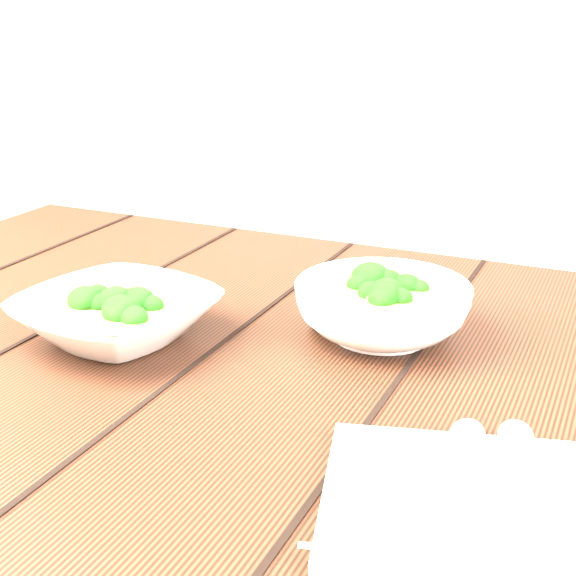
{
  "coord_description": "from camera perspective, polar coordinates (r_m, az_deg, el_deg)",
  "views": [
    {
      "loc": [
        0.37,
        -0.7,
        1.11
      ],
      "look_at": [
        0.03,
        0.06,
        0.8
      ],
      "focal_mm": 50.0,
      "sensor_mm": 36.0,
      "label": 1
    }
  ],
  "objects": [
    {
      "name": "table",
      "position": [
        0.93,
        -3.11,
        -10.73
      ],
      "size": [
        1.2,
        0.8,
        0.75
      ],
      "color": "#34190F",
      "rests_on": "ground"
    },
    {
      "name": "soup_bowl_front",
      "position": [
        0.89,
        -12.1,
        -1.91
      ],
      "size": [
        0.24,
        0.24,
        0.06
      ],
      "color": "silver",
      "rests_on": "table"
    },
    {
      "name": "soup_bowl_back",
      "position": [
        0.88,
        6.7,
        -1.41
      ],
      "size": [
        0.2,
        0.2,
        0.07
      ],
      "color": "silver",
      "rests_on": "table"
    },
    {
      "name": "trivet",
      "position": [
        0.91,
        4.36,
        -2.1
      ],
      "size": [
        0.12,
        0.12,
        0.02
      ],
      "primitive_type": "torus",
      "rotation": [
        0.0,
        0.0,
        -0.27
      ],
      "color": "black",
      "rests_on": "table"
    },
    {
      "name": "napkin",
      "position": [
        0.62,
        13.28,
        -14.77
      ],
      "size": [
        0.27,
        0.24,
        0.01
      ],
      "primitive_type": "cube",
      "rotation": [
        0.0,
        0.0,
        0.27
      ],
      "color": "beige",
      "rests_on": "table"
    },
    {
      "name": "spoon_left",
      "position": [
        0.65,
        12.32,
        -11.65
      ],
      "size": [
        0.04,
        0.19,
        0.01
      ],
      "color": "#B7B4A1",
      "rests_on": "napkin"
    },
    {
      "name": "spoon_right",
      "position": [
        0.66,
        15.88,
        -11.59
      ],
      "size": [
        0.05,
        0.19,
        0.01
      ],
      "color": "#B7B4A1",
      "rests_on": "napkin"
    }
  ]
}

